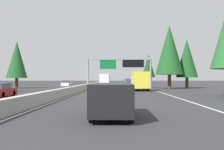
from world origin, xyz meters
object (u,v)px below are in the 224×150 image
at_px(pickup_far_left, 128,81).
at_px(oncoming_near, 67,84).
at_px(sedan_near_center, 108,82).
at_px(conifer_left_near, 17,60).
at_px(box_truck_mid_right, 139,80).
at_px(oncoming_far, 0,91).
at_px(conifer_right_far, 149,66).
at_px(conifer_right_mid, 169,50).
at_px(sign_gantry_overhead, 120,64).
at_px(sedan_far_right, 128,82).
at_px(sedan_far_center, 130,83).
at_px(conifer_right_near, 187,58).
at_px(bus_mid_center, 105,79).
at_px(minivan_mid_left, 112,98).

distance_m(pickup_far_left, oncoming_near, 39.28).
distance_m(sedan_near_center, conifer_left_near, 48.79).
height_order(box_truck_mid_right, oncoming_far, box_truck_mid_right).
distance_m(oncoming_near, conifer_right_far, 39.26).
bearing_deg(conifer_right_mid, conifer_left_near, 88.36).
xyz_separation_m(sign_gantry_overhead, sedan_far_right, (35.60, -2.96, -4.16)).
bearing_deg(sedan_far_right, sedan_far_center, 179.10).
xyz_separation_m(conifer_right_mid, conifer_right_far, (42.98, -0.94, -1.05)).
relative_size(sedan_far_right, conifer_right_near, 0.45).
bearing_deg(sign_gantry_overhead, bus_mid_center, 9.81).
distance_m(sign_gantry_overhead, oncoming_near, 16.49).
bearing_deg(conifer_right_near, conifer_right_mid, 116.04).
xyz_separation_m(sedan_far_center, oncoming_near, (-10.67, 15.17, 0.00)).
xyz_separation_m(sedan_far_right, sedan_near_center, (9.55, 7.00, 0.00)).
relative_size(sedan_far_right, sedan_near_center, 1.00).
distance_m(minivan_mid_left, conifer_right_far, 81.85).
bearing_deg(sedan_far_right, sign_gantry_overhead, 175.24).
distance_m(sedan_far_right, oncoming_far, 62.96).
bearing_deg(conifer_left_near, sedan_near_center, -19.48).
bearing_deg(pickup_far_left, oncoming_near, 156.56).
height_order(pickup_far_left, conifer_right_near, conifer_right_near).
xyz_separation_m(conifer_right_near, conifer_left_near, (-0.99, 33.31, -0.29)).
relative_size(sign_gantry_overhead, bus_mid_center, 1.10).
bearing_deg(conifer_right_near, sedan_far_center, 27.06).
distance_m(minivan_mid_left, bus_mid_center, 62.85).
relative_size(sedan_near_center, conifer_right_far, 0.42).
bearing_deg(sedan_far_center, conifer_left_near, 132.84).
bearing_deg(minivan_mid_left, bus_mid_center, 2.96).
height_order(bus_mid_center, sedan_near_center, bus_mid_center).
distance_m(oncoming_far, conifer_left_near, 26.42).
xyz_separation_m(sign_gantry_overhead, conifer_right_near, (0.38, -13.09, 1.04)).
xyz_separation_m(conifer_right_far, conifer_left_near, (-42.14, 30.49, -0.70)).
distance_m(sedan_near_center, conifer_right_mid, 48.94).
height_order(sedan_far_center, conifer_right_far, conifer_right_far).
height_order(box_truck_mid_right, conifer_left_near, conifer_left_near).
relative_size(conifer_right_near, conifer_right_mid, 0.80).
relative_size(oncoming_far, conifer_left_near, 0.48).
bearing_deg(oncoming_far, oncoming_near, 179.80).
height_order(oncoming_far, conifer_left_near, conifer_left_near).
relative_size(box_truck_mid_right, conifer_left_near, 0.92).
distance_m(sedan_near_center, sedan_far_center, 25.40).
distance_m(box_truck_mid_right, sedan_far_center, 30.06).
distance_m(sign_gantry_overhead, sedan_far_right, 35.96).
bearing_deg(sedan_far_center, oncoming_near, 125.13).
relative_size(box_truck_mid_right, oncoming_near, 1.93).
relative_size(sign_gantry_overhead, sedan_far_center, 2.88).
height_order(minivan_mid_left, sedan_far_right, minivan_mid_left).
bearing_deg(conifer_right_mid, conifer_right_near, -63.96).
bearing_deg(sedan_near_center, conifer_right_mid, -164.00).
relative_size(box_truck_mid_right, sedan_near_center, 1.93).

